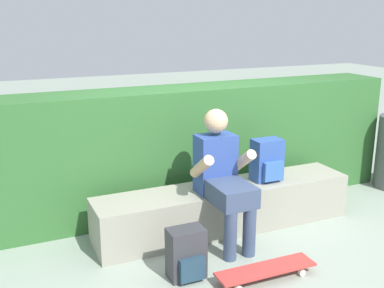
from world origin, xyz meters
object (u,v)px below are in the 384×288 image
at_px(bench_main, 225,207).
at_px(person_skater, 223,174).
at_px(backpack_on_ground, 187,254).
at_px(backpack_on_bench, 267,161).
at_px(skateboard_near_person, 266,270).

relative_size(bench_main, person_skater, 2.11).
relative_size(bench_main, backpack_on_ground, 6.19).
bearing_deg(person_skater, bench_main, 55.03).
bearing_deg(person_skater, backpack_on_ground, -141.21).
xyz_separation_m(bench_main, backpack_on_bench, (0.44, -0.01, 0.41)).
distance_m(person_skater, skateboard_near_person, 0.88).
xyz_separation_m(person_skater, skateboard_near_person, (0.02, -0.69, -0.55)).
bearing_deg(bench_main, backpack_on_bench, -1.24).
distance_m(skateboard_near_person, backpack_on_ground, 0.62).
bearing_deg(skateboard_near_person, backpack_on_bench, 57.73).
xyz_separation_m(bench_main, person_skater, (-0.15, -0.21, 0.42)).
xyz_separation_m(bench_main, backpack_on_ground, (-0.67, -0.64, -0.02)).
distance_m(bench_main, backpack_on_ground, 0.93).
bearing_deg(backpack_on_bench, bench_main, 178.76).
relative_size(bench_main, skateboard_near_person, 3.08).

